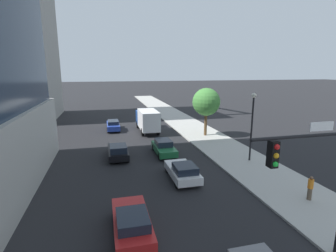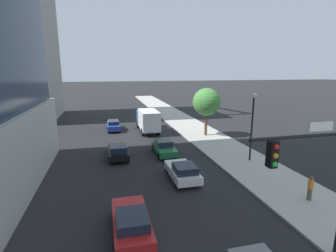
# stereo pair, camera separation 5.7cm
# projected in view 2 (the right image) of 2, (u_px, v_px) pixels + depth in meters

# --- Properties ---
(sidewalk) EXTENTS (5.48, 120.00, 0.15)m
(sidewalk) POSITION_uv_depth(u_px,v_px,m) (228.00, 151.00, 26.83)
(sidewalk) COLOR #B2AFA8
(sidewalk) RESTS_ON ground
(construction_building) EXTENTS (13.93, 17.92, 42.33)m
(construction_building) POSITION_uv_depth(u_px,v_px,m) (5.00, 9.00, 41.05)
(construction_building) COLOR #9E9B93
(construction_building) RESTS_ON ground
(traffic_light_pole) EXTENTS (4.89, 0.48, 6.20)m
(traffic_light_pole) POSITION_uv_depth(u_px,v_px,m) (317.00, 169.00, 10.46)
(traffic_light_pole) COLOR black
(traffic_light_pole) RESTS_ON sidewalk
(street_lamp) EXTENTS (0.44, 0.44, 6.23)m
(street_lamp) POSITION_uv_depth(u_px,v_px,m) (253.00, 117.00, 22.99)
(street_lamp) COLOR black
(street_lamp) RESTS_ON sidewalk
(street_tree) EXTENTS (3.49, 3.49, 6.04)m
(street_tree) POSITION_uv_depth(u_px,v_px,m) (207.00, 102.00, 32.20)
(street_tree) COLOR brown
(street_tree) RESTS_ON sidewalk
(car_blue) EXTENTS (1.73, 4.67, 1.45)m
(car_blue) POSITION_uv_depth(u_px,v_px,m) (114.00, 125.00, 36.28)
(car_blue) COLOR #233D9E
(car_blue) RESTS_ON ground
(car_white) EXTENTS (1.89, 4.25, 1.41)m
(car_white) POSITION_uv_depth(u_px,v_px,m) (183.00, 171.00, 19.79)
(car_white) COLOR silver
(car_white) RESTS_ON ground
(car_black) EXTENTS (1.83, 4.46, 1.44)m
(car_black) POSITION_uv_depth(u_px,v_px,m) (118.00, 151.00, 24.75)
(car_black) COLOR black
(car_black) RESTS_ON ground
(car_red) EXTENTS (1.82, 4.50, 1.49)m
(car_red) POSITION_uv_depth(u_px,v_px,m) (131.00, 223.00, 13.00)
(car_red) COLOR red
(car_red) RESTS_ON ground
(car_green) EXTENTS (1.79, 4.47, 1.45)m
(car_green) POSITION_uv_depth(u_px,v_px,m) (164.00, 147.00, 25.94)
(car_green) COLOR #1E6638
(car_green) RESTS_ON ground
(box_truck) EXTENTS (2.32, 7.12, 3.09)m
(box_truck) POSITION_uv_depth(u_px,v_px,m) (148.00, 119.00, 35.12)
(box_truck) COLOR #1E4799
(box_truck) RESTS_ON ground
(pedestrian_orange_shirt) EXTENTS (0.34, 0.34, 1.60)m
(pedestrian_orange_shirt) POSITION_uv_depth(u_px,v_px,m) (310.00, 188.00, 16.41)
(pedestrian_orange_shirt) COLOR brown
(pedestrian_orange_shirt) RESTS_ON sidewalk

